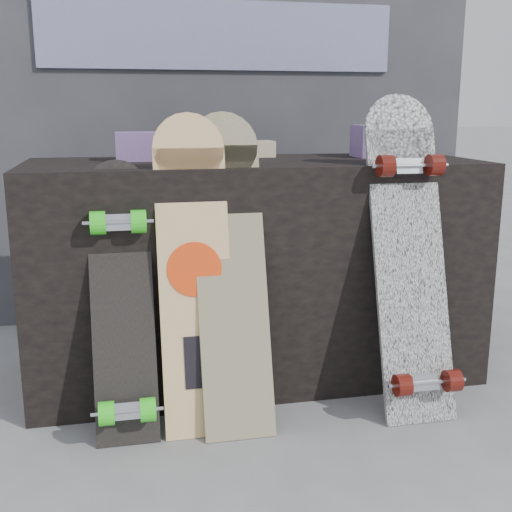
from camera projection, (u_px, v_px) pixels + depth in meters
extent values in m
plane|color=slate|center=(288.00, 434.00, 1.98)|extent=(60.00, 60.00, 0.00)
cube|color=black|center=(255.00, 270.00, 2.37)|extent=(1.60, 0.60, 0.80)
cube|color=#34353A|center=(218.00, 82.00, 3.02)|extent=(2.40, 0.20, 2.20)
cube|color=#0F0F58|center=(221.00, 35.00, 2.87)|extent=(1.60, 0.02, 0.30)
cube|color=#4F3670|center=(141.00, 146.00, 2.27)|extent=(0.18, 0.12, 0.10)
cube|color=#4F3670|center=(374.00, 141.00, 2.44)|extent=(0.14, 0.14, 0.12)
cube|color=#D1B78C|center=(245.00, 149.00, 2.45)|extent=(0.22, 0.10, 0.06)
cube|color=beige|center=(195.00, 292.00, 1.97)|extent=(0.22, 0.23, 0.86)
cylinder|color=beige|center=(188.00, 148.00, 1.97)|extent=(0.22, 0.07, 0.22)
cylinder|color=#FF4010|center=(195.00, 269.00, 1.96)|extent=(0.17, 0.04, 0.16)
cube|color=black|center=(199.00, 362.00, 1.96)|extent=(0.09, 0.04, 0.16)
cube|color=beige|center=(232.00, 290.00, 1.98)|extent=(0.22, 0.29, 0.87)
cylinder|color=beige|center=(223.00, 146.00, 2.02)|extent=(0.22, 0.08, 0.21)
cube|color=white|center=(410.00, 274.00, 2.08)|extent=(0.24, 0.30, 0.92)
cylinder|color=white|center=(399.00, 130.00, 2.11)|extent=(0.24, 0.08, 0.23)
cube|color=silver|center=(424.00, 382.00, 2.02)|extent=(0.09, 0.04, 0.06)
cylinder|color=#51110B|center=(402.00, 385.00, 1.98)|extent=(0.05, 0.07, 0.07)
cylinder|color=#51110B|center=(452.00, 380.00, 2.02)|extent=(0.04, 0.07, 0.07)
cube|color=silver|center=(408.00, 167.00, 2.06)|extent=(0.09, 0.04, 0.06)
cylinder|color=#51110B|center=(386.00, 166.00, 2.03)|extent=(0.05, 0.07, 0.07)
cylinder|color=#51110B|center=(435.00, 165.00, 2.06)|extent=(0.04, 0.07, 0.07)
cube|color=black|center=(123.00, 316.00, 1.94)|extent=(0.19, 0.24, 0.74)
cylinder|color=black|center=(117.00, 190.00, 1.97)|extent=(0.19, 0.07, 0.18)
cube|color=silver|center=(127.00, 410.00, 1.88)|extent=(0.09, 0.04, 0.06)
cylinder|color=#31ED21|center=(107.00, 413.00, 1.85)|extent=(0.04, 0.07, 0.07)
cylinder|color=#31ED21|center=(148.00, 410.00, 1.88)|extent=(0.05, 0.07, 0.07)
cube|color=silver|center=(118.00, 223.00, 1.92)|extent=(0.09, 0.04, 0.06)
cylinder|color=#31ED21|center=(98.00, 223.00, 1.89)|extent=(0.04, 0.07, 0.07)
cylinder|color=#31ED21|center=(139.00, 221.00, 1.91)|extent=(0.05, 0.07, 0.07)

